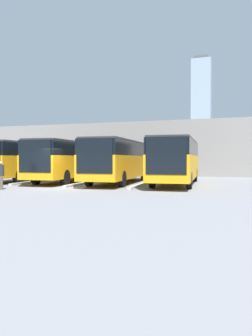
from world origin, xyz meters
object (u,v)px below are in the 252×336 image
Objects in this scene: bus_0 at (176,160)px; bus_1 at (120,160)px; bus_2 at (71,160)px; pedestrian at (1,174)px; bus_3 at (29,159)px.

bus_1 is at bearing -2.83° from bus_0.
bus_0 and bus_2 have the same top height.
bus_0 is at bearing 81.96° from pedestrian.
bus_3 is (12.80, -0.63, 0.00)m from bus_0.
bus_0 reaches higher than pedestrian.
bus_0 is 8.53m from bus_2.
bus_3 is at bearing -8.83° from bus_1.
bus_3 is at bearing 158.65° from pedestrian.
bus_0 is 1.00× the size of bus_2.
bus_3 is at bearing -10.49° from bus_2.
bus_3 reaches higher than pedestrian.
bus_2 reaches higher than pedestrian.
bus_2 is at bearing -5.00° from bus_0.
bus_0 is 1.00× the size of bus_3.
bus_0 and bus_3 have the same top height.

